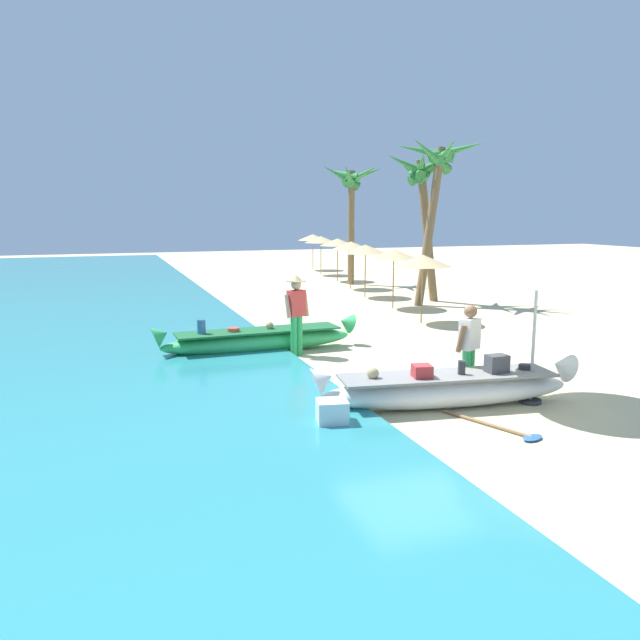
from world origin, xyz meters
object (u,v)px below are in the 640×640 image
at_px(cooler_box, 332,415).
at_px(paddle, 501,428).
at_px(boat_green_midground, 258,340).
at_px(boat_white_foreground, 447,388).
at_px(person_vendor_hatted, 296,309).
at_px(palm_tree_mid_cluster, 423,182).
at_px(palm_tree_leaning_seaward, 352,187).
at_px(patio_umbrella_large, 538,272).
at_px(person_tourist_customer, 469,345).
at_px(palm_tree_tall_inland, 438,168).

height_order(cooler_box, paddle, cooler_box).
relative_size(boat_green_midground, cooler_box, 10.74).
height_order(boat_white_foreground, paddle, boat_white_foreground).
height_order(person_vendor_hatted, palm_tree_mid_cluster, palm_tree_mid_cluster).
height_order(palm_tree_leaning_seaward, paddle, palm_tree_leaning_seaward).
bearing_deg(patio_umbrella_large, person_vendor_hatted, 119.73).
xyz_separation_m(person_tourist_customer, patio_umbrella_large, (0.72, -0.74, 1.26)).
xyz_separation_m(boat_green_midground, person_tourist_customer, (2.56, -4.35, 0.59)).
relative_size(boat_green_midground, palm_tree_leaning_seaward, 0.91).
bearing_deg(boat_green_midground, boat_white_foreground, -68.50).
bearing_deg(palm_tree_mid_cluster, palm_tree_leaning_seaward, 92.14).
bearing_deg(patio_umbrella_large, paddle, -142.52).
bearing_deg(boat_green_midground, palm_tree_leaning_seaward, 58.98).
bearing_deg(paddle, cooler_box, 158.95).
bearing_deg(person_tourist_customer, paddle, -106.92).
distance_m(boat_green_midground, palm_tree_mid_cluster, 9.99).
xyz_separation_m(person_tourist_customer, palm_tree_leaning_seaward, (4.39, 15.91, 3.24)).
bearing_deg(person_tourist_customer, palm_tree_mid_cluster, 65.66).
bearing_deg(paddle, person_tourist_customer, 73.08).
relative_size(boat_white_foreground, palm_tree_mid_cluster, 0.87).
bearing_deg(palm_tree_leaning_seaward, patio_umbrella_large, -102.45).
relative_size(palm_tree_mid_cluster, cooler_box, 11.88).
bearing_deg(person_vendor_hatted, palm_tree_mid_cluster, 44.76).
bearing_deg(boat_green_midground, person_vendor_hatted, -39.37).
height_order(boat_green_midground, palm_tree_leaning_seaward, palm_tree_leaning_seaward).
bearing_deg(person_vendor_hatted, person_tourist_customer, -63.76).
bearing_deg(palm_tree_tall_inland, palm_tree_mid_cluster, 99.69).
distance_m(boat_green_midground, palm_tree_leaning_seaward, 14.02).
relative_size(boat_green_midground, person_vendor_hatted, 2.65).
distance_m(person_vendor_hatted, palm_tree_leaning_seaward, 14.00).
distance_m(person_tourist_customer, palm_tree_mid_cluster, 11.62).
xyz_separation_m(boat_white_foreground, palm_tree_leaning_seaward, (5.06, 16.37, 3.81)).
bearing_deg(palm_tree_mid_cluster, paddle, -113.34).
bearing_deg(palm_tree_leaning_seaward, boat_green_midground, -121.02).
bearing_deg(cooler_box, boat_green_midground, 99.29).
bearing_deg(paddle, boat_white_foreground, 97.42).
bearing_deg(palm_tree_mid_cluster, boat_green_midground, -140.86).
distance_m(boat_white_foreground, palm_tree_tall_inland, 12.00).
xyz_separation_m(person_vendor_hatted, paddle, (1.35, -5.45, -0.98)).
bearing_deg(boat_white_foreground, person_vendor_hatted, 105.71).
bearing_deg(boat_green_midground, palm_tree_tall_inland, 34.69).
bearing_deg(cooler_box, palm_tree_tall_inland, 65.18).
distance_m(person_tourist_customer, paddle, 1.94).
height_order(palm_tree_tall_inland, palm_tree_leaning_seaward, palm_tree_tall_inland).
bearing_deg(person_vendor_hatted, boat_white_foreground, -74.29).
distance_m(palm_tree_tall_inland, palm_tree_leaning_seaward, 6.53).
distance_m(boat_white_foreground, person_tourist_customer, 0.99).
distance_m(person_vendor_hatted, patio_umbrella_large, 5.31).
relative_size(person_tourist_customer, palm_tree_tall_inland, 0.28).
distance_m(boat_green_midground, patio_umbrella_large, 6.33).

